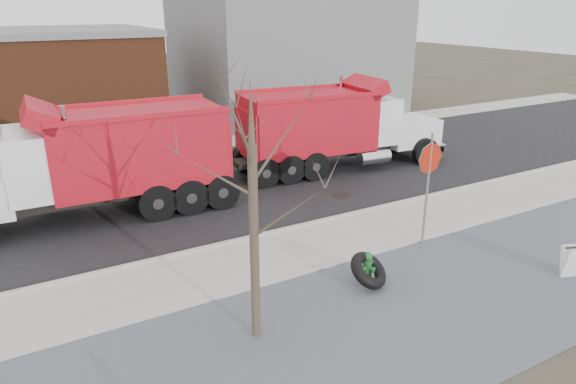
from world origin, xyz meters
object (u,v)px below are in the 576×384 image
stop_sign (429,171)px  sandwich_board (574,262)px  dump_truck_red_a (333,125)px  dump_truck_red_b (99,158)px  truck_tire (368,270)px  fire_hydrant (367,268)px

stop_sign → sandwich_board: stop_sign is taller
dump_truck_red_a → dump_truck_red_b: bearing=-170.3°
truck_tire → stop_sign: size_ratio=0.40×
fire_hydrant → sandwich_board: sandwich_board is taller
truck_tire → dump_truck_red_a: dump_truck_red_a is taller
stop_sign → dump_truck_red_b: dump_truck_red_b is taller
stop_sign → truck_tire: bearing=-142.2°
fire_hydrant → dump_truck_red_a: (4.38, 7.98, 1.46)m
sandwich_board → dump_truck_red_b: bearing=153.4°
truck_tire → stop_sign: 3.41m
stop_sign → dump_truck_red_a: dump_truck_red_a is taller
truck_tire → sandwich_board: size_ratio=1.58×
fire_hydrant → dump_truck_red_b: dump_truck_red_b is taller
stop_sign → sandwich_board: (1.89, -3.20, -1.71)m
stop_sign → fire_hydrant: bearing=-145.2°
truck_tire → sandwich_board: bearing=-24.6°
sandwich_board → dump_truck_red_b: 13.42m
fire_hydrant → truck_tire: 0.26m
sandwich_board → dump_truck_red_a: size_ratio=0.09×
stop_sign → dump_truck_red_b: (-7.28, 6.49, -0.25)m
truck_tire → sandwich_board: (4.64, -2.12, 0.00)m
dump_truck_red_a → dump_truck_red_b: 9.08m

